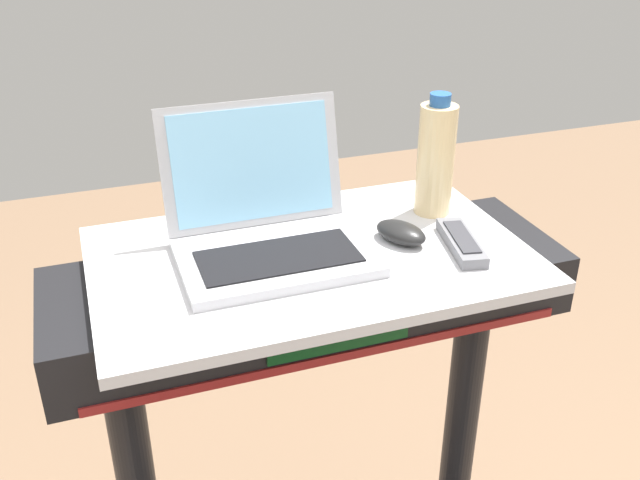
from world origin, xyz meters
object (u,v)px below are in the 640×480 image
Objects in this scene: laptop at (268,225)px; tv_remote at (461,242)px; computer_mouse at (401,232)px; water_bottle at (436,158)px.

laptop reaches higher than tv_remote.
laptop is 0.23m from computer_mouse.
laptop is 1.38× the size of water_bottle.
computer_mouse is 0.17m from water_bottle.
computer_mouse is at bearing -139.65° from water_bottle.
laptop is at bearing -171.76° from water_bottle.
water_bottle reaches higher than tv_remote.
tv_remote is (0.09, -0.06, -0.01)m from computer_mouse.
laptop is at bearing 143.67° from computer_mouse.
water_bottle is at bearing 7.33° from laptop.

